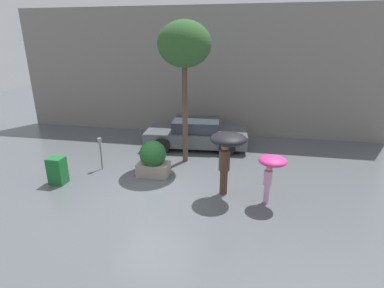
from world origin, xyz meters
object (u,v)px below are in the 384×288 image
Objects in this scene: newspaper_box at (57,171)px; person_adult at (227,146)px; person_child at (272,166)px; parking_meter at (100,147)px; street_tree at (184,46)px; parked_car_near at (196,134)px; planter_box at (153,158)px.

person_adult is at bearing 2.49° from newspaper_box.
person_child is 1.23× the size of parking_meter.
street_tree is 5.73× the size of newspaper_box.
street_tree is at bearing 36.07° from newspaper_box.
newspaper_box is (-0.86, -1.35, -0.41)m from parking_meter.
person_adult reaches higher than parked_car_near.
planter_box is 4.05m from street_tree.
street_tree reaches higher than newspaper_box.
street_tree is (-3.05, 2.71, 3.12)m from person_child.
street_tree is at bearing 172.76° from person_adult.
person_adult is 0.44× the size of parked_car_near.
person_child is 0.28× the size of street_tree.
newspaper_box is (-3.83, -4.40, -0.14)m from parked_car_near.
street_tree is 4.33× the size of parking_meter.
parked_car_near is 4.09m from street_tree.
person_adult reaches higher than parking_meter.
person_child is at bearing -0.15° from newspaper_box.
person_child is at bearing -151.28° from parked_car_near.
planter_box reaches higher than newspaper_box.
person_child reaches higher than planter_box.
parked_car_near is (-2.91, 4.42, -0.59)m from person_child.
street_tree reaches higher than person_child.
person_adult is 0.38× the size of street_tree.
planter_box is 2.93m from person_adult.
parking_meter is at bearing -146.83° from person_adult.
newspaper_box is at bearing -157.69° from planter_box.
street_tree is at bearing 25.27° from parking_meter.
street_tree is (-0.13, -1.71, 3.71)m from parked_car_near.
person_adult is 4.81m from parking_meter.
person_adult is 4.07m from street_tree.
newspaper_box is at bearing -143.93° from street_tree.
planter_box is 2.05m from parking_meter.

